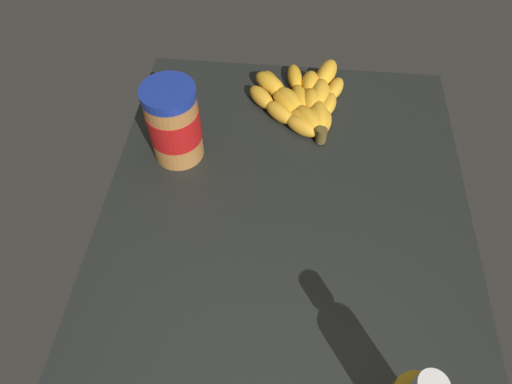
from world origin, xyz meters
TOP-DOWN VIEW (x-y plane):
  - ground_plane at (0.00, 0.00)cm, footprint 73.13×61.06cm
  - banana_bunch at (24.02, -1.88)cm, footprint 23.04×20.32cm
  - peanut_butter_jar at (10.10, 19.98)cm, footprint 9.03×9.03cm

SIDE VIEW (x-z plane):
  - ground_plane at x=0.00cm, z-range -4.99..0.00cm
  - banana_bunch at x=24.02cm, z-range -0.16..3.51cm
  - peanut_butter_jar at x=10.10cm, z-range -0.04..14.88cm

